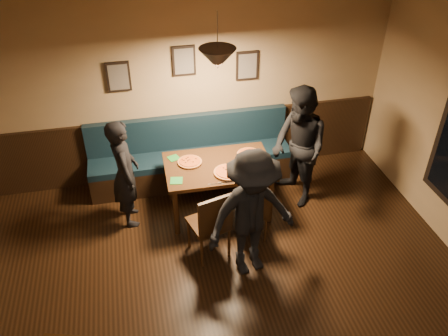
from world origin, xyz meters
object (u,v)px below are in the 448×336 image
(chair_near_left, at_px, (208,222))
(diner_right, at_px, (299,148))
(soda_glass, at_px, (267,168))
(tabasco_bottle, at_px, (258,159))
(diner_front, at_px, (252,215))
(booth_bench, at_px, (191,154))
(diner_left, at_px, (125,173))
(chair_near_right, at_px, (251,209))
(dining_table, at_px, (219,188))

(chair_near_left, bearing_deg, diner_right, 13.75)
(soda_glass, xyz_separation_m, tabasco_bottle, (-0.07, 0.23, -0.01))
(diner_front, bearing_deg, soda_glass, 51.54)
(booth_bench, bearing_deg, diner_right, -27.74)
(booth_bench, relative_size, tabasco_bottle, 25.43)
(diner_left, bearing_deg, soda_glass, -105.01)
(diner_left, height_order, tabasco_bottle, diner_left)
(chair_near_left, bearing_deg, soda_glass, 13.45)
(booth_bench, relative_size, chair_near_right, 3.53)
(dining_table, relative_size, chair_near_right, 1.68)
(chair_near_right, height_order, diner_left, diner_left)
(diner_left, distance_m, tabasco_bottle, 1.75)
(chair_near_right, xyz_separation_m, soda_glass, (0.28, 0.30, 0.41))
(dining_table, height_order, diner_right, diner_right)
(booth_bench, xyz_separation_m, dining_table, (0.26, -0.75, -0.12))
(chair_near_left, distance_m, diner_front, 0.67)
(chair_near_left, relative_size, diner_left, 0.64)
(dining_table, bearing_deg, chair_near_right, -61.96)
(dining_table, relative_size, diner_left, 0.93)
(dining_table, relative_size, chair_near_left, 1.44)
(diner_left, height_order, diner_right, diner_right)
(tabasco_bottle, bearing_deg, dining_table, 172.12)
(booth_bench, relative_size, dining_table, 2.10)
(diner_left, bearing_deg, diner_right, -94.87)
(booth_bench, bearing_deg, chair_near_right, -67.19)
(dining_table, xyz_separation_m, chair_near_left, (-0.29, -0.80, 0.11))
(tabasco_bottle, bearing_deg, diner_front, -109.03)
(soda_glass, bearing_deg, booth_bench, 129.01)
(dining_table, height_order, chair_near_right, chair_near_right)
(booth_bench, relative_size, soda_glass, 21.87)
(chair_near_left, distance_m, chair_near_right, 0.64)
(chair_near_left, xyz_separation_m, diner_front, (0.44, -0.37, 0.34))
(chair_near_left, height_order, tabasco_bottle, chair_near_left)
(diner_front, relative_size, tabasco_bottle, 14.15)
(diner_right, xyz_separation_m, tabasco_bottle, (-0.61, -0.09, -0.05))
(chair_near_right, distance_m, diner_front, 0.72)
(diner_right, bearing_deg, chair_near_right, -65.98)
(diner_front, distance_m, tabasco_bottle, 1.16)
(chair_near_right, bearing_deg, diner_front, -101.39)
(chair_near_right, height_order, tabasco_bottle, tabasco_bottle)
(diner_front, bearing_deg, diner_left, 126.95)
(booth_bench, distance_m, chair_near_right, 1.47)
(booth_bench, height_order, soda_glass, booth_bench)
(chair_near_left, relative_size, tabasco_bottle, 8.40)
(diner_left, relative_size, diner_front, 0.92)
(dining_table, distance_m, soda_glass, 0.80)
(dining_table, distance_m, chair_near_right, 0.67)
(diner_left, bearing_deg, tabasco_bottle, -98.14)
(dining_table, bearing_deg, soda_glass, -25.95)
(soda_glass, height_order, tabasco_bottle, soda_glass)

